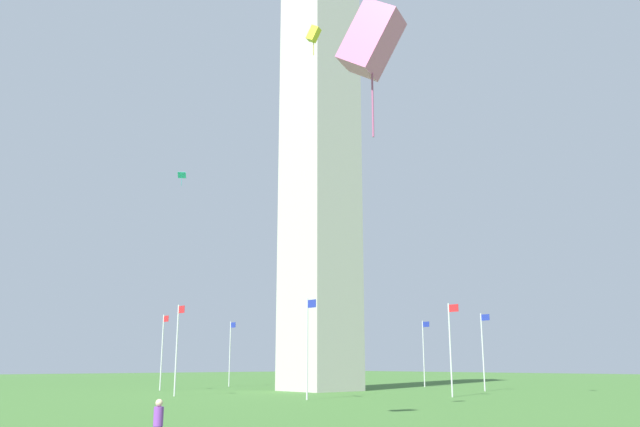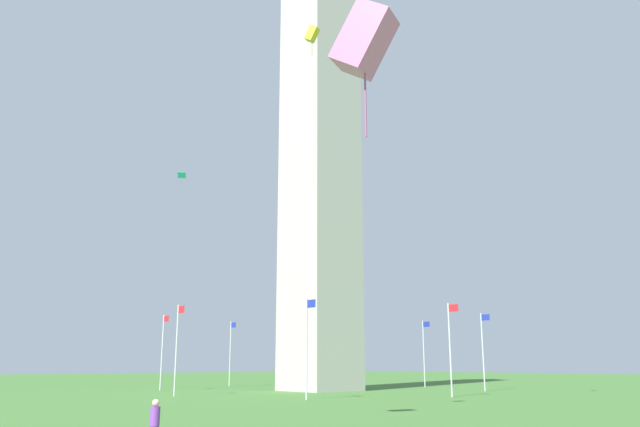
% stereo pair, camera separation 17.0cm
% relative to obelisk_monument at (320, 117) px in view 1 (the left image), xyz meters
% --- Properties ---
extents(ground_plane, '(260.00, 260.00, 0.00)m').
position_rel_obelisk_monument_xyz_m(ground_plane, '(0.00, 0.00, -30.30)').
color(ground_plane, '#3D6B2D').
extents(obelisk_monument, '(6.67, 6.67, 60.61)m').
position_rel_obelisk_monument_xyz_m(obelisk_monument, '(0.00, 0.00, 0.00)').
color(obelisk_monument, '#B7B2A8').
rests_on(obelisk_monument, ground).
extents(flagpole_n, '(1.12, 0.14, 7.92)m').
position_rel_obelisk_monument_xyz_m(flagpole_n, '(17.00, 0.00, -25.96)').
color(flagpole_n, silver).
rests_on(flagpole_n, ground).
extents(flagpole_ne, '(1.12, 0.14, 7.92)m').
position_rel_obelisk_monument_xyz_m(flagpole_ne, '(12.04, 11.98, -25.96)').
color(flagpole_ne, silver).
rests_on(flagpole_ne, ground).
extents(flagpole_e, '(1.12, 0.14, 7.92)m').
position_rel_obelisk_monument_xyz_m(flagpole_e, '(0.06, 16.94, -25.96)').
color(flagpole_e, silver).
rests_on(flagpole_e, ground).
extents(flagpole_se, '(1.12, 0.14, 7.92)m').
position_rel_obelisk_monument_xyz_m(flagpole_se, '(-11.92, 11.98, -25.96)').
color(flagpole_se, silver).
rests_on(flagpole_se, ground).
extents(flagpole_s, '(1.12, 0.14, 7.92)m').
position_rel_obelisk_monument_xyz_m(flagpole_s, '(-16.88, 0.00, -25.96)').
color(flagpole_s, silver).
rests_on(flagpole_s, ground).
extents(flagpole_sw, '(1.12, 0.14, 7.92)m').
position_rel_obelisk_monument_xyz_m(flagpole_sw, '(-11.92, -11.98, -25.96)').
color(flagpole_sw, silver).
rests_on(flagpole_sw, ground).
extents(flagpole_w, '(1.12, 0.14, 7.92)m').
position_rel_obelisk_monument_xyz_m(flagpole_w, '(0.06, -16.94, -25.96)').
color(flagpole_w, silver).
rests_on(flagpole_w, ground).
extents(flagpole_nw, '(1.12, 0.14, 7.92)m').
position_rel_obelisk_monument_xyz_m(flagpole_nw, '(12.04, -11.98, -25.96)').
color(flagpole_nw, silver).
rests_on(flagpole_nw, ground).
extents(person_purple_shirt, '(0.32, 0.32, 1.66)m').
position_rel_obelisk_monument_xyz_m(person_purple_shirt, '(31.89, -35.32, -29.48)').
color(person_purple_shirt, '#2D2D38').
rests_on(person_purple_shirt, ground).
extents(kite_yellow_box, '(0.92, 0.75, 1.78)m').
position_rel_obelisk_monument_xyz_m(kite_yellow_box, '(26.89, -24.31, -9.40)').
color(kite_yellow_box, yellow).
extents(kite_cyan_diamond, '(1.03, 1.06, 1.35)m').
position_rel_obelisk_monument_xyz_m(kite_cyan_diamond, '(-3.41, -15.41, -9.26)').
color(kite_cyan_diamond, '#33C6D1').
extents(kite_pink_box, '(1.48, 1.19, 2.81)m').
position_rel_obelisk_monument_xyz_m(kite_pink_box, '(43.74, -37.37, -21.19)').
color(kite_pink_box, pink).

